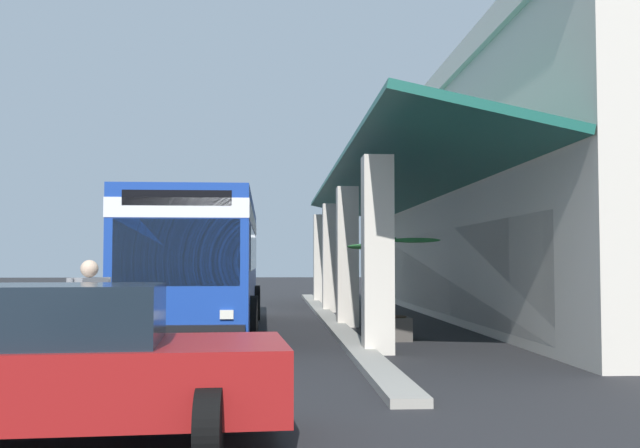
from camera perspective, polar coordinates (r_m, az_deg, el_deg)
ground at (r=25.34m, az=13.13°, el=-6.60°), size 120.00×120.00×0.00m
curb_strip at (r=22.75m, az=0.53°, el=-6.95°), size 27.94×0.50×0.12m
plaza_building at (r=25.33m, az=22.82°, el=1.74°), size 23.59×16.24×7.22m
transit_bus at (r=19.22m, az=-8.83°, el=-2.32°), size 11.24×2.93×3.34m
parked_sedan_red at (r=7.52m, az=-20.33°, el=-9.77°), size 2.66×4.52×1.47m
pedestrian at (r=10.33m, az=-16.97°, el=-6.73°), size 0.56×0.55×1.71m
potted_palm at (r=16.50m, az=5.28°, el=-6.61°), size 2.02×2.01×2.23m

